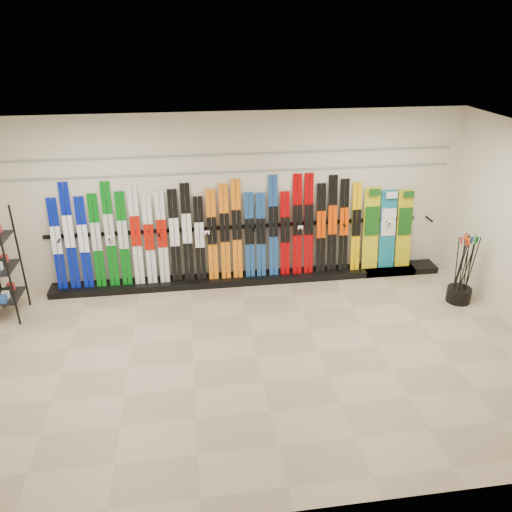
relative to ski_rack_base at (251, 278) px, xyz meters
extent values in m
plane|color=tan|center=(-0.22, -2.28, -0.06)|extent=(8.00, 8.00, 0.00)
plane|color=beige|center=(-0.22, 0.22, 1.44)|extent=(8.00, 0.00, 8.00)
plane|color=silver|center=(-0.22, -2.28, 2.94)|extent=(8.00, 8.00, 0.00)
cube|color=black|center=(0.00, 0.00, 0.00)|extent=(8.00, 0.40, 0.12)
cube|color=#041495|center=(-3.28, 0.06, 0.85)|extent=(0.17, 0.24, 1.58)
cube|color=#041495|center=(-3.06, 0.08, 0.97)|extent=(0.17, 0.27, 1.82)
cube|color=#041495|center=(-2.84, 0.06, 0.85)|extent=(0.17, 0.24, 1.58)
cube|color=#04600E|center=(-2.63, 0.06, 0.87)|extent=(0.17, 0.24, 1.62)
cube|color=#04600E|center=(-2.40, 0.08, 0.96)|extent=(0.17, 0.27, 1.81)
cube|color=#04600E|center=(-2.19, 0.07, 0.88)|extent=(0.17, 0.25, 1.63)
cube|color=silver|center=(-1.97, 0.07, 0.92)|extent=(0.17, 0.26, 1.73)
cube|color=silver|center=(-1.76, 0.06, 0.82)|extent=(0.17, 0.23, 1.52)
cube|color=silver|center=(-1.54, 0.06, 0.86)|extent=(0.17, 0.24, 1.61)
cube|color=black|center=(-1.32, 0.07, 0.88)|extent=(0.17, 0.25, 1.64)
cube|color=black|center=(-1.11, 0.07, 0.92)|extent=(0.17, 0.26, 1.73)
cube|color=black|center=(-0.90, 0.06, 0.81)|extent=(0.17, 0.23, 1.50)
cube|color=orange|center=(-0.68, 0.06, 0.86)|extent=(0.17, 0.24, 1.61)
cube|color=orange|center=(-0.45, 0.07, 0.90)|extent=(0.17, 0.25, 1.69)
cube|color=orange|center=(-0.24, 0.07, 0.94)|extent=(0.17, 0.26, 1.76)
cube|color=navy|center=(-0.02, 0.06, 0.82)|extent=(0.17, 0.23, 1.52)
cube|color=navy|center=(0.19, 0.06, 0.81)|extent=(0.17, 0.23, 1.51)
cube|color=navy|center=(0.41, 0.08, 0.96)|extent=(0.17, 0.27, 1.80)
cube|color=#9D0003|center=(0.62, 0.06, 0.82)|extent=(0.17, 0.23, 1.52)
cube|color=#9D0003|center=(0.84, 0.08, 0.96)|extent=(0.17, 0.27, 1.81)
cube|color=#9D0003|center=(1.05, 0.08, 0.96)|extent=(0.17, 0.27, 1.81)
cube|color=black|center=(1.28, 0.06, 0.87)|extent=(0.17, 0.25, 1.63)
cube|color=black|center=(1.49, 0.07, 0.94)|extent=(0.17, 0.26, 1.76)
cube|color=black|center=(1.70, 0.07, 0.90)|extent=(0.17, 0.25, 1.69)
cube|color=#F0B600|center=(1.93, 0.06, 0.87)|extent=(0.17, 0.24, 1.62)
cube|color=gold|center=(2.23, 0.08, 0.81)|extent=(0.30, 0.23, 1.51)
cube|color=#14728C|center=(2.54, 0.07, 0.78)|extent=(0.30, 0.23, 1.45)
cube|color=gold|center=(2.87, 0.07, 0.78)|extent=(0.28, 0.22, 1.45)
cube|color=black|center=(-3.97, -0.63, 0.82)|extent=(0.40, 0.60, 1.76)
cylinder|color=black|center=(3.38, -1.22, 0.07)|extent=(0.40, 0.40, 0.25)
cylinder|color=black|center=(3.27, -1.32, 0.55)|extent=(0.11, 0.05, 1.18)
cylinder|color=black|center=(3.47, -1.22, 0.55)|extent=(0.09, 0.13, 1.18)
cylinder|color=black|center=(3.40, -1.26, 0.55)|extent=(0.15, 0.07, 1.17)
cylinder|color=black|center=(3.49, -1.24, 0.55)|extent=(0.06, 0.12, 1.18)
cylinder|color=black|center=(3.22, -1.24, 0.55)|extent=(0.11, 0.04, 1.18)
cylinder|color=black|center=(3.33, -1.19, 0.55)|extent=(0.13, 0.04, 1.18)
cylinder|color=black|center=(3.39, -1.25, 0.55)|extent=(0.12, 0.05, 1.18)
cylinder|color=black|center=(3.43, -1.29, 0.55)|extent=(0.06, 0.05, 1.18)
cylinder|color=black|center=(3.37, -1.10, 0.55)|extent=(0.07, 0.11, 1.18)
cylinder|color=black|center=(3.32, -1.30, 0.55)|extent=(0.07, 0.05, 1.18)
cube|color=gray|center=(-0.22, 0.20, 1.94)|extent=(7.60, 0.02, 0.03)
cube|color=gray|center=(-0.22, 0.20, 2.24)|extent=(7.60, 0.02, 0.03)
camera|label=1|loc=(-1.06, -8.01, 4.20)|focal=35.00mm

